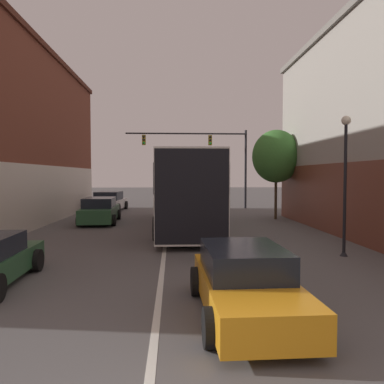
{
  "coord_description": "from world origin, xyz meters",
  "views": [
    {
      "loc": [
        0.31,
        -2.86,
        2.66
      ],
      "look_at": [
        1.2,
        14.68,
        1.88
      ],
      "focal_mm": 35.0,
      "sensor_mm": 36.0,
      "label": 1
    }
  ],
  "objects": [
    {
      "name": "lane_center_line",
      "position": [
        0.0,
        15.55,
        0.0
      ],
      "size": [
        0.14,
        43.1,
        0.01
      ],
      "color": "silver",
      "rests_on": "ground_plane"
    },
    {
      "name": "street_tree_near",
      "position": [
        6.55,
        19.55,
        3.81
      ],
      "size": [
        2.9,
        2.61,
        5.41
      ],
      "color": "#3D2D1E",
      "rests_on": "ground_plane"
    },
    {
      "name": "street_lamp",
      "position": [
        5.94,
        9.1,
        2.61
      ],
      "size": [
        0.31,
        0.31,
        4.6
      ],
      "color": "black",
      "rests_on": "ground_plane"
    },
    {
      "name": "parked_car_left_far",
      "position": [
        -4.5,
        25.62,
        0.68
      ],
      "size": [
        2.42,
        4.32,
        1.45
      ],
      "rotation": [
        0.0,
        0.0,
        1.48
      ],
      "color": "silver",
      "rests_on": "ground_plane"
    },
    {
      "name": "bus",
      "position": [
        1.0,
        16.31,
        2.04
      ],
      "size": [
        3.02,
        12.97,
        3.65
      ],
      "rotation": [
        0.0,
        0.0,
        1.56
      ],
      "color": "silver",
      "rests_on": "ground_plane"
    },
    {
      "name": "traffic_signal_gantry",
      "position": [
        3.18,
        27.09,
        4.65
      ],
      "size": [
        9.69,
        0.36,
        6.3
      ],
      "color": "black",
      "rests_on": "ground_plane"
    },
    {
      "name": "hatchback_foreground",
      "position": [
        1.69,
        4.14,
        0.61
      ],
      "size": [
        1.98,
        4.12,
        1.28
      ],
      "rotation": [
        0.0,
        0.0,
        1.6
      ],
      "color": "orange",
      "rests_on": "ground_plane"
    },
    {
      "name": "parked_car_left_mid",
      "position": [
        -3.79,
        18.27,
        0.68
      ],
      "size": [
        2.18,
        4.65,
        1.43
      ],
      "rotation": [
        0.0,
        0.0,
        1.62
      ],
      "color": "#285633",
      "rests_on": "ground_plane"
    }
  ]
}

